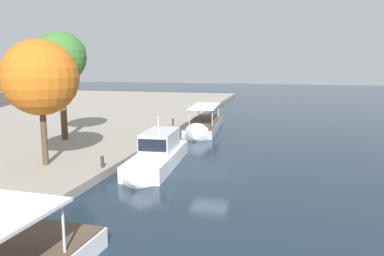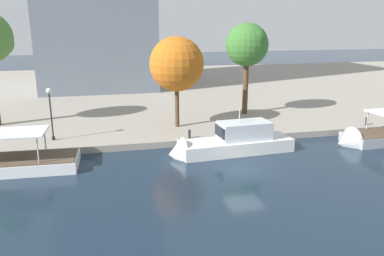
% 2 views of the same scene
% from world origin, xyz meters
% --- Properties ---
extents(ground_plane, '(220.00, 220.00, 0.00)m').
position_xyz_m(ground_plane, '(0.00, 0.00, 0.00)').
color(ground_plane, '#192838').
extents(motor_yacht_1, '(10.20, 3.22, 4.51)m').
position_xyz_m(motor_yacht_1, '(0.16, 3.92, 0.68)').
color(motor_yacht_1, silver).
rests_on(motor_yacht_1, ground_plane).
extents(tour_boat_2, '(13.11, 3.85, 3.78)m').
position_xyz_m(tour_boat_2, '(15.46, 3.78, 0.36)').
color(tour_boat_2, '#9EA3A8').
rests_on(tour_boat_2, ground_plane).
extents(mooring_bollard_0, '(0.24, 0.24, 0.79)m').
position_xyz_m(mooring_bollard_0, '(14.96, 7.08, 0.98)').
color(mooring_bollard_0, '#2D2D33').
rests_on(mooring_bollard_0, dock_promenade).
extents(mooring_bollard_1, '(0.25, 0.25, 0.79)m').
position_xyz_m(mooring_bollard_1, '(-2.48, 6.70, 0.98)').
color(mooring_bollard_1, '#2D2D33').
rests_on(mooring_bollard_1, dock_promenade).
extents(tree_0, '(4.96, 4.96, 8.34)m').
position_xyz_m(tree_0, '(-2.61, 10.59, 6.41)').
color(tree_0, '#4C3823').
rests_on(tree_0, dock_promenade).
extents(tree_2, '(4.43, 4.43, 9.50)m').
position_xyz_m(tree_2, '(5.37, 14.26, 7.90)').
color(tree_2, '#4C3823').
rests_on(tree_2, dock_promenade).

